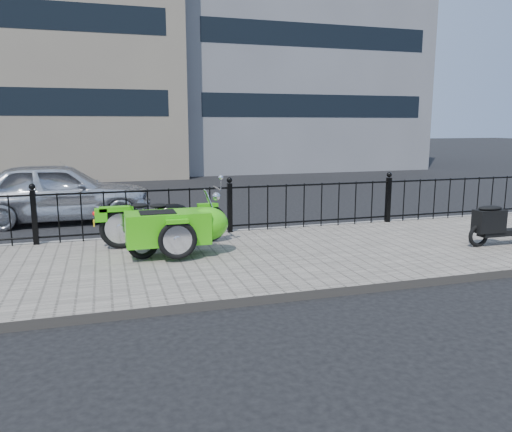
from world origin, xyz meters
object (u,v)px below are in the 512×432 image
object	(u,v)px
scooter	(500,223)
sedan_car	(59,192)
motorcycle_sidecar	(178,225)
spare_tire	(144,239)

from	to	relation	value
scooter	sedan_car	bearing A→B (deg)	145.73
motorcycle_sidecar	scooter	bearing A→B (deg)	-11.01
motorcycle_sidecar	spare_tire	size ratio (longest dim) A/B	3.61
motorcycle_sidecar	scooter	size ratio (longest dim) A/B	1.55
scooter	spare_tire	bearing A→B (deg)	171.74
spare_tire	scooter	bearing A→B (deg)	-8.26
sedan_car	scooter	bearing A→B (deg)	-125.02
motorcycle_sidecar	sedan_car	bearing A→B (deg)	117.19
scooter	spare_tire	distance (m)	6.05
motorcycle_sidecar	scooter	distance (m)	5.54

